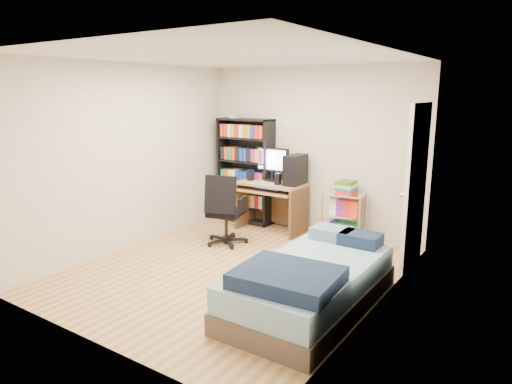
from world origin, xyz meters
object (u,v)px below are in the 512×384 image
Objects in this scene: computer_desk at (279,187)px; bed at (311,283)px; media_shelf at (245,170)px; office_chair at (225,222)px.

computer_desk is 0.62× the size of bed.
media_shelf is 1.33m from office_chair.
media_shelf is 1.75× the size of office_chair.
office_chair is 2.19m from bed.
media_shelf is 3.28m from bed.
bed is (1.62, -2.07, -0.43)m from computer_desk.
media_shelf is 0.86× the size of bed.
computer_desk is at bearing 57.03° from office_chair.
computer_desk is 1.26× the size of office_chair.
office_chair is at bearing 150.40° from bed.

